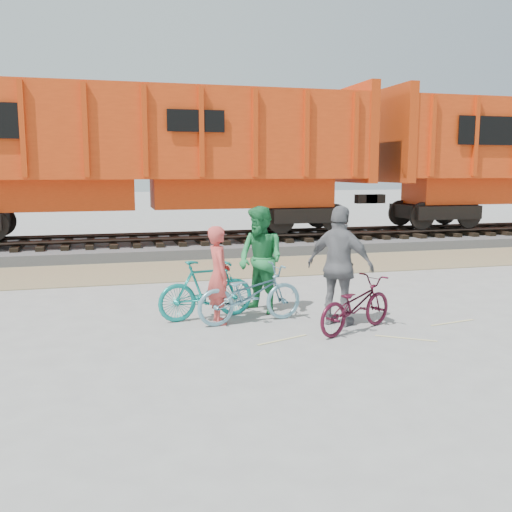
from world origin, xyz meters
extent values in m
plane|color=#9E9E99|center=(0.00, 0.00, 0.00)|extent=(120.00, 120.00, 0.00)
cube|color=tan|center=(0.00, 5.50, 0.01)|extent=(120.00, 3.00, 0.02)
cube|color=slate|center=(0.00, 9.00, 0.15)|extent=(120.00, 4.00, 0.30)
cube|color=black|center=(0.00, 9.00, 0.36)|extent=(0.22, 2.60, 0.12)
cube|color=black|center=(6.50, 9.00, 0.36)|extent=(0.22, 2.60, 0.12)
cylinder|color=#382821|center=(0.00, 8.28, 0.48)|extent=(120.00, 0.12, 0.12)
cylinder|color=#382821|center=(0.00, 9.72, 0.48)|extent=(120.00, 0.12, 0.12)
cube|color=black|center=(-2.32, 9.00, 0.94)|extent=(11.20, 2.20, 0.80)
cube|color=red|center=(-2.32, 9.00, 1.79)|extent=(11.76, 1.65, 0.90)
cube|color=red|center=(-2.32, 9.00, 3.54)|extent=(14.00, 3.00, 2.60)
cube|color=#C2350C|center=(4.53, 9.00, 3.64)|extent=(0.30, 3.06, 3.10)
cube|color=#C2350C|center=(5.83, 9.00, 3.64)|extent=(0.30, 3.06, 3.10)
cube|color=black|center=(8.48, 7.42, 3.74)|extent=(2.20, 0.04, 0.90)
imported|color=#6A9FB3|center=(-1.21, 0.30, 0.48)|extent=(1.89, 0.90, 0.95)
imported|color=#138C84|center=(-1.86, 0.71, 0.50)|extent=(1.74, 0.78, 1.01)
imported|color=#460F21|center=(0.24, -0.63, 0.42)|extent=(1.69, 1.22, 0.85)
imported|color=#CE433E|center=(-1.71, 0.40, 0.80)|extent=(0.40, 0.59, 1.60)
imported|color=#238041|center=(-0.86, 0.91, 0.94)|extent=(1.07, 1.14, 1.87)
imported|color=slate|center=(0.14, -0.23, 0.97)|extent=(1.11, 1.16, 1.94)
camera|label=1|loc=(-3.48, -8.55, 2.48)|focal=40.00mm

